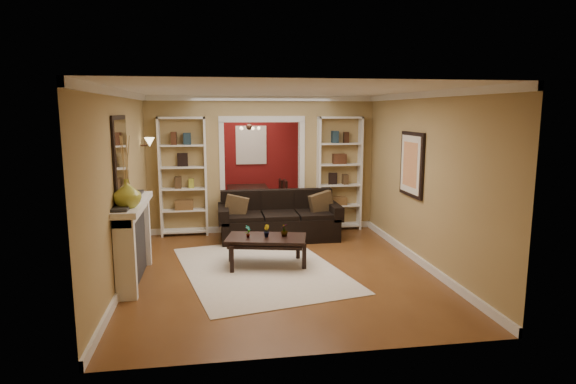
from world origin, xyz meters
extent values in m
plane|color=brown|center=(0.00, 0.00, 0.00)|extent=(8.00, 8.00, 0.00)
plane|color=white|center=(0.00, 0.00, 2.70)|extent=(8.00, 8.00, 0.00)
plane|color=tan|center=(0.00, 4.00, 1.35)|extent=(8.00, 0.00, 8.00)
plane|color=tan|center=(0.00, -4.00, 1.35)|extent=(8.00, 0.00, 8.00)
plane|color=tan|center=(-2.25, 0.00, 1.35)|extent=(0.00, 8.00, 8.00)
plane|color=tan|center=(2.25, 0.00, 1.35)|extent=(0.00, 8.00, 8.00)
cube|color=tan|center=(0.00, 1.20, 1.35)|extent=(4.50, 0.15, 2.70)
cube|color=maroon|center=(0.00, 3.97, 1.32)|extent=(4.44, 0.04, 2.64)
cube|color=#8CA5CC|center=(0.00, 3.93, 1.55)|extent=(0.78, 0.03, 0.98)
cube|color=silver|center=(-0.29, -1.29, 0.01)|extent=(2.81, 3.49, 0.01)
cube|color=black|center=(0.24, 0.45, 0.45)|extent=(2.29, 0.99, 0.89)
cube|color=brown|center=(-0.57, 0.43, 0.64)|extent=(0.43, 0.18, 0.41)
cube|color=brown|center=(1.05, 0.43, 0.66)|extent=(0.47, 0.25, 0.45)
cube|color=black|center=(-0.18, -1.12, 0.23)|extent=(1.34, 0.92, 0.46)
imported|color=#336626|center=(-0.47, -1.12, 0.56)|extent=(0.12, 0.12, 0.20)
imported|color=#336626|center=(-0.18, -1.12, 0.56)|extent=(0.10, 0.12, 0.19)
imported|color=#336626|center=(0.11, -1.12, 0.56)|extent=(0.16, 0.16, 0.20)
cube|color=white|center=(-1.55, 1.03, 1.15)|extent=(0.90, 0.30, 2.30)
cube|color=white|center=(1.55, 1.03, 1.15)|extent=(0.90, 0.30, 2.30)
cube|color=white|center=(-2.09, -1.50, 0.58)|extent=(0.32, 1.70, 1.16)
imported|color=#A4AA36|center=(-2.09, -1.96, 1.35)|extent=(0.45, 0.45, 0.38)
cube|color=silver|center=(-2.23, -1.50, 1.80)|extent=(0.03, 0.95, 1.10)
cube|color=#FFE0A5|center=(-2.15, 0.55, 1.83)|extent=(0.18, 0.18, 0.22)
cube|color=black|center=(2.21, -1.00, 1.55)|extent=(0.04, 0.85, 1.05)
imported|color=black|center=(-0.14, 2.69, 0.30)|extent=(1.72, 0.96, 0.61)
cube|color=black|center=(-0.69, 2.39, 0.45)|extent=(0.58, 0.58, 0.91)
cube|color=black|center=(0.41, 2.39, 0.44)|extent=(0.56, 0.56, 0.87)
cube|color=black|center=(-0.69, 2.99, 0.39)|extent=(0.45, 0.45, 0.78)
cube|color=black|center=(0.41, 2.99, 0.40)|extent=(0.50, 0.50, 0.80)
cube|color=#3B241B|center=(0.00, 2.70, 2.02)|extent=(0.50, 0.50, 0.30)
camera|label=1|loc=(-0.97, -8.37, 2.40)|focal=30.00mm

